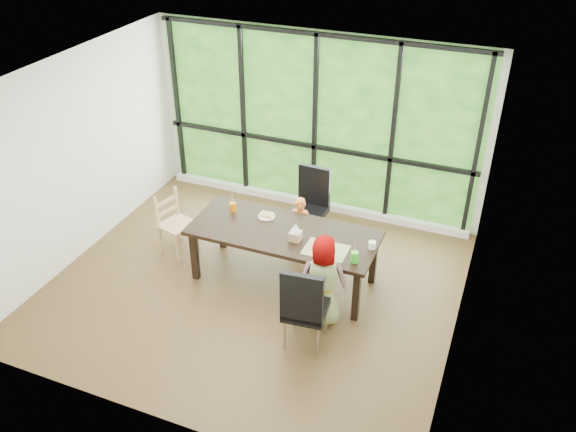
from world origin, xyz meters
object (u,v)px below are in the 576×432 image
object	(u,v)px
plate_far	(267,216)
tissue_box	(296,236)
green_cup	(355,257)
chair_interior_leather	(306,304)
orange_cup	(233,207)
plate_near	(324,250)
dining_table	(284,256)
chair_window_leather	(309,207)
child_toddler	(300,228)
child_older	(322,280)
chair_end_beech	(177,225)
white_mug	(372,245)

from	to	relation	value
plate_far	tissue_box	distance (m)	0.65
plate_far	green_cup	bearing A→B (deg)	-21.55
chair_interior_leather	orange_cup	xyz separation A→B (m)	(-1.44, 1.15, 0.27)
chair_interior_leather	plate_near	bearing A→B (deg)	-91.72
dining_table	chair_window_leather	distance (m)	0.99
chair_window_leather	plate_near	bearing A→B (deg)	-58.51
child_toddler	orange_cup	xyz separation A→B (m)	(-0.79, -0.39, 0.37)
plate_near	green_cup	size ratio (longest dim) A/B	1.88
plate_far	tissue_box	xyz separation A→B (m)	(0.54, -0.35, 0.05)
dining_table	child_toddler	size ratio (longest dim) A/B	2.63
dining_table	green_cup	size ratio (longest dim) A/B	17.36
chair_window_leather	plate_far	size ratio (longest dim) A/B	4.92
tissue_box	plate_near	bearing A→B (deg)	-11.03
chair_interior_leather	child_older	distance (m)	0.42
chair_window_leather	tissue_box	distance (m)	1.16
chair_end_beech	green_cup	xyz separation A→B (m)	(2.56, -0.32, 0.37)
orange_cup	chair_end_beech	bearing A→B (deg)	-168.29
plate_far	tissue_box	bearing A→B (deg)	-33.48
chair_interior_leather	chair_end_beech	size ratio (longest dim) A/B	1.20
white_mug	child_older	bearing A→B (deg)	-125.25
chair_end_beech	child_older	size ratio (longest dim) A/B	0.78
dining_table	chair_end_beech	distance (m)	1.57
chair_window_leather	child_older	size ratio (longest dim) A/B	0.93
chair_window_leather	orange_cup	world-z (taller)	chair_window_leather
child_toddler	tissue_box	distance (m)	0.82
chair_interior_leather	white_mug	world-z (taller)	chair_interior_leather
dining_table	plate_far	bearing A→B (deg)	144.95
chair_end_beech	white_mug	size ratio (longest dim) A/B	9.76
orange_cup	white_mug	size ratio (longest dim) A/B	1.33
chair_end_beech	green_cup	size ratio (longest dim) A/B	6.68
plate_far	plate_near	xyz separation A→B (m)	(0.93, -0.43, 0.00)
child_toddler	white_mug	world-z (taller)	child_toddler
chair_end_beech	plate_near	xyz separation A→B (m)	(2.17, -0.23, 0.31)
chair_window_leather	plate_far	xyz separation A→B (m)	(-0.30, -0.75, 0.22)
chair_end_beech	child_toddler	size ratio (longest dim) A/B	1.01
chair_interior_leather	green_cup	size ratio (longest dim) A/B	8.02
chair_interior_leather	white_mug	distance (m)	1.13
plate_near	plate_far	bearing A→B (deg)	155.11
plate_far	green_cup	distance (m)	1.42
dining_table	plate_near	bearing A→B (deg)	-18.49
dining_table	child_toddler	world-z (taller)	child_toddler
chair_end_beech	plate_near	distance (m)	2.20
green_cup	white_mug	bearing A→B (deg)	71.07
orange_cup	tissue_box	distance (m)	1.05
chair_interior_leather	chair_end_beech	world-z (taller)	chair_interior_leather
child_toddler	orange_cup	distance (m)	0.95
child_older	child_toddler	bearing A→B (deg)	-73.37
chair_window_leather	plate_near	distance (m)	1.36
child_older	orange_cup	size ratio (longest dim) A/B	9.46
chair_window_leather	chair_end_beech	xyz separation A→B (m)	(-1.54, -0.95, -0.09)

